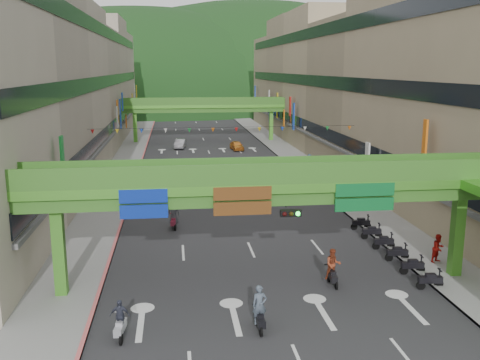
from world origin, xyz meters
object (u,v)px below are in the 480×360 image
Objects in this scene: overpass_near at (287,197)px; scooter_rider_mid at (333,267)px; car_silver at (180,144)px; car_yellow at (237,146)px; scooter_rider_near at (260,309)px; pedestrian_red at (438,251)px.

overpass_near is 4.92m from scooter_rider_mid.
car_yellow is at bearing -10.03° from car_silver.
scooter_rider_mid is at bearing 43.56° from scooter_rider_near.
car_silver is (-2.77, 57.18, -0.37)m from scooter_rider_near.
scooter_rider_near reaches higher than scooter_rider_mid.
scooter_rider_mid is at bearing 172.92° from pedestrian_red.
scooter_rider_near is (-2.15, -4.38, -4.16)m from overpass_near.
scooter_rider_near is 0.57× the size of car_yellow.
pedestrian_red is (10.08, 2.62, -4.32)m from overpass_near.
overpass_near is 15.85× the size of pedestrian_red.
scooter_rider_near is at bearing -175.19° from pedestrian_red.
scooter_rider_mid reaches higher than car_yellow.
scooter_rider_mid is at bearing 5.04° from overpass_near.
scooter_rider_mid reaches higher than car_silver.
car_silver is 52.38m from pedestrian_red.
pedestrian_red is at bearing -64.64° from car_silver.
car_yellow is (8.17, -2.77, -0.02)m from car_silver.
scooter_rider_near reaches higher than car_silver.
overpass_near is 11.28m from pedestrian_red.
overpass_near is 6.41m from scooter_rider_near.
overpass_near reaches higher than car_silver.
scooter_rider_near is 1.24× the size of pedestrian_red.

